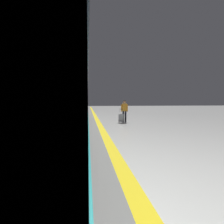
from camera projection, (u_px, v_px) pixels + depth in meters
name	position (u px, v px, depth m)	size (l,w,h in m)	color
safety_line_strip	(102.00, 130.00, 9.22)	(0.36, 80.00, 0.01)	yellow
tactile_edge_band	(95.00, 131.00, 9.16)	(0.74, 80.00, 0.01)	slate
high_speed_train	(55.00, 81.00, 7.65)	(2.94, 30.05, 4.97)	#38383D
passenger_near	(124.00, 109.00, 12.89)	(0.52, 0.22, 1.68)	black
suitcase_near	(121.00, 118.00, 12.57)	(0.41, 0.29, 1.03)	#9E9EA3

